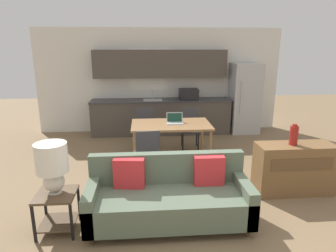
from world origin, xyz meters
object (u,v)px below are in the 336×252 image
object	(u,v)px
vase	(294,135)
side_table	(57,206)
dining_chair_far_right	(190,126)
refrigerator	(245,98)
dining_chair_near_left	(147,153)
credenza	(294,168)
couch	(169,197)
laptop	(175,121)
dining_chair_far_left	(145,127)
dining_table	(171,127)
table_lamp	(52,164)

from	to	relation	value
vase	side_table	bearing A→B (deg)	-167.37
side_table	dining_chair_far_right	distance (m)	3.68
refrigerator	dining_chair_near_left	world-z (taller)	refrigerator
dining_chair_near_left	credenza	bearing A→B (deg)	157.77
couch	credenza	bearing A→B (deg)	18.10
refrigerator	couch	distance (m)	4.74
dining_chair_near_left	laptop	distance (m)	1.10
refrigerator	dining_chair_near_left	bearing A→B (deg)	-133.17
dining_chair_far_right	dining_chair_far_left	bearing A→B (deg)	179.67
refrigerator	side_table	distance (m)	5.64
dining_chair_far_right	dining_chair_far_left	xyz separation A→B (m)	(-1.00, 0.07, 0.00)
refrigerator	dining_chair_near_left	distance (m)	3.84
refrigerator	dining_table	world-z (taller)	refrigerator
refrigerator	laptop	bearing A→B (deg)	-137.16
refrigerator	dining_table	distance (m)	2.89
refrigerator	dining_chair_far_left	bearing A→B (deg)	-157.26
refrigerator	dining_chair_far_left	size ratio (longest dim) A/B	1.99
couch	dining_chair_far_right	size ratio (longest dim) A/B	2.28
vase	dining_chair_near_left	xyz separation A→B (m)	(-2.22, 0.64, -0.45)
couch	credenza	world-z (taller)	couch
dining_table	side_table	xyz separation A→B (m)	(-1.63, -2.22, -0.37)
dining_chair_far_right	refrigerator	bearing A→B (deg)	39.38
dining_chair_near_left	dining_chair_far_left	size ratio (longest dim) A/B	1.00
side_table	credenza	xyz separation A→B (m)	(3.43, 0.76, 0.05)
table_lamp	credenza	distance (m)	3.55
table_lamp	dining_chair_far_right	size ratio (longest dim) A/B	0.70
vase	dining_chair_far_right	world-z (taller)	vase
dining_table	laptop	bearing A→B (deg)	33.44
side_table	credenza	world-z (taller)	credenza
couch	vase	world-z (taller)	vase
dining_chair_far_right	dining_chair_near_left	bearing A→B (deg)	-117.66
side_table	dining_chair_far_right	size ratio (longest dim) A/B	0.56
dining_chair_far_right	laptop	distance (m)	0.90
refrigerator	vase	world-z (taller)	refrigerator
dining_chair_far_right	vase	bearing A→B (deg)	-57.44
laptop	couch	bearing A→B (deg)	-97.05
dining_chair_far_right	dining_chair_far_left	size ratio (longest dim) A/B	1.00
side_table	dining_chair_far_left	xyz separation A→B (m)	(1.13, 3.07, 0.15)
credenza	refrigerator	bearing A→B (deg)	84.59
dining_table	vase	bearing A→B (deg)	-40.19
dining_table	side_table	bearing A→B (deg)	-126.18
credenza	dining_chair_far_left	distance (m)	3.27
table_lamp	vase	distance (m)	3.46
table_lamp	dining_chair_near_left	xyz separation A→B (m)	(1.15, 1.36, -0.39)
table_lamp	laptop	distance (m)	2.83
couch	laptop	world-z (taller)	laptop
vase	laptop	xyz separation A→B (m)	(-1.66, 1.52, -0.12)
couch	credenza	xyz separation A→B (m)	(2.03, 0.66, 0.05)
side_table	dining_chair_far_right	xyz separation A→B (m)	(2.12, 3.00, 0.15)
refrigerator	couch	xyz separation A→B (m)	(-2.35, -4.08, -0.56)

